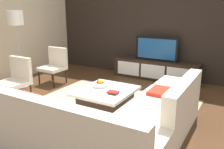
{
  "coord_description": "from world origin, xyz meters",
  "views": [
    {
      "loc": [
        2.03,
        -3.37,
        1.8
      ],
      "look_at": [
        -0.22,
        0.53,
        0.54
      ],
      "focal_mm": 38.3,
      "sensor_mm": 36.0,
      "label": 1
    }
  ],
  "objects_px": {
    "coffee_table": "(106,99)",
    "sectional_couch": "(107,124)",
    "accent_chair_near": "(17,77)",
    "ottoman": "(176,91)",
    "floor_lamp": "(16,23)",
    "television": "(156,49)",
    "fruit_bowl": "(100,84)",
    "accent_chair_far": "(55,63)",
    "media_console": "(155,70)",
    "book_stack": "(113,92)"
  },
  "relations": [
    {
      "from": "coffee_table",
      "to": "ottoman",
      "type": "distance_m",
      "value": 1.45
    },
    {
      "from": "accent_chair_near",
      "to": "floor_lamp",
      "type": "distance_m",
      "value": 1.33
    },
    {
      "from": "floor_lamp",
      "to": "coffee_table",
      "type": "bearing_deg",
      "value": -2.62
    },
    {
      "from": "coffee_table",
      "to": "accent_chair_near",
      "type": "distance_m",
      "value": 1.86
    },
    {
      "from": "sectional_couch",
      "to": "fruit_bowl",
      "type": "bearing_deg",
      "value": 126.58
    },
    {
      "from": "accent_chair_far",
      "to": "book_stack",
      "type": "xyz_separation_m",
      "value": [
        2.17,
        -0.89,
        -0.08
      ]
    },
    {
      "from": "coffee_table",
      "to": "accent_chair_far",
      "type": "distance_m",
      "value": 2.12
    },
    {
      "from": "coffee_table",
      "to": "accent_chair_near",
      "type": "height_order",
      "value": "accent_chair_near"
    },
    {
      "from": "fruit_bowl",
      "to": "book_stack",
      "type": "xyz_separation_m",
      "value": [
        0.4,
        -0.22,
        -0.03
      ]
    },
    {
      "from": "coffee_table",
      "to": "fruit_bowl",
      "type": "xyz_separation_m",
      "value": [
        -0.18,
        0.1,
        0.23
      ]
    },
    {
      "from": "sectional_couch",
      "to": "accent_chair_far",
      "type": "xyz_separation_m",
      "value": [
        -2.57,
        1.75,
        0.2
      ]
    },
    {
      "from": "fruit_bowl",
      "to": "book_stack",
      "type": "distance_m",
      "value": 0.46
    },
    {
      "from": "floor_lamp",
      "to": "sectional_couch",
      "type": "bearing_deg",
      "value": -19.87
    },
    {
      "from": "coffee_table",
      "to": "sectional_couch",
      "type": "bearing_deg",
      "value": -57.67
    },
    {
      "from": "accent_chair_near",
      "to": "book_stack",
      "type": "bearing_deg",
      "value": 12.42
    },
    {
      "from": "floor_lamp",
      "to": "fruit_bowl",
      "type": "xyz_separation_m",
      "value": [
        2.2,
        -0.01,
        -1.06
      ]
    },
    {
      "from": "coffee_table",
      "to": "ottoman",
      "type": "relative_size",
      "value": 1.49
    },
    {
      "from": "sectional_couch",
      "to": "accent_chair_near",
      "type": "bearing_deg",
      "value": 168.66
    },
    {
      "from": "accent_chair_near",
      "to": "media_console",
      "type": "bearing_deg",
      "value": 57.94
    },
    {
      "from": "media_console",
      "to": "ottoman",
      "type": "xyz_separation_m",
      "value": [
        0.89,
        -1.24,
        -0.05
      ]
    },
    {
      "from": "television",
      "to": "book_stack",
      "type": "xyz_separation_m",
      "value": [
        0.12,
        -2.42,
        -0.4
      ]
    },
    {
      "from": "coffee_table",
      "to": "accent_chair_near",
      "type": "xyz_separation_m",
      "value": [
        -1.77,
        -0.5,
        0.29
      ]
    },
    {
      "from": "floor_lamp",
      "to": "accent_chair_far",
      "type": "height_order",
      "value": "floor_lamp"
    },
    {
      "from": "television",
      "to": "fruit_bowl",
      "type": "distance_m",
      "value": 2.24
    },
    {
      "from": "coffee_table",
      "to": "fruit_bowl",
      "type": "relative_size",
      "value": 3.72
    },
    {
      "from": "media_console",
      "to": "fruit_bowl",
      "type": "bearing_deg",
      "value": -97.31
    },
    {
      "from": "ottoman",
      "to": "fruit_bowl",
      "type": "bearing_deg",
      "value": -140.78
    },
    {
      "from": "ottoman",
      "to": "book_stack",
      "type": "relative_size",
      "value": 3.78
    },
    {
      "from": "media_console",
      "to": "floor_lamp",
      "type": "xyz_separation_m",
      "value": [
        -2.49,
        -2.19,
        1.24
      ]
    },
    {
      "from": "media_console",
      "to": "accent_chair_near",
      "type": "bearing_deg",
      "value": -123.73
    },
    {
      "from": "sectional_couch",
      "to": "television",
      "type": "bearing_deg",
      "value": 99.0
    },
    {
      "from": "television",
      "to": "accent_chair_far",
      "type": "xyz_separation_m",
      "value": [
        -2.05,
        -1.52,
        -0.31
      ]
    },
    {
      "from": "fruit_bowl",
      "to": "book_stack",
      "type": "height_order",
      "value": "fruit_bowl"
    },
    {
      "from": "floor_lamp",
      "to": "accent_chair_near",
      "type": "bearing_deg",
      "value": -44.44
    },
    {
      "from": "coffee_table",
      "to": "accent_chair_far",
      "type": "xyz_separation_m",
      "value": [
        -1.95,
        0.77,
        0.29
      ]
    },
    {
      "from": "media_console",
      "to": "coffee_table",
      "type": "bearing_deg",
      "value": -92.49
    },
    {
      "from": "book_stack",
      "to": "ottoman",
      "type": "bearing_deg",
      "value": 56.83
    },
    {
      "from": "media_console",
      "to": "accent_chair_far",
      "type": "distance_m",
      "value": 2.56
    },
    {
      "from": "media_console",
      "to": "ottoman",
      "type": "relative_size",
      "value": 3.17
    },
    {
      "from": "accent_chair_near",
      "to": "accent_chair_far",
      "type": "relative_size",
      "value": 1.0
    },
    {
      "from": "coffee_table",
      "to": "floor_lamp",
      "type": "height_order",
      "value": "floor_lamp"
    },
    {
      "from": "television",
      "to": "coffee_table",
      "type": "height_order",
      "value": "television"
    },
    {
      "from": "coffee_table",
      "to": "ottoman",
      "type": "xyz_separation_m",
      "value": [
        0.99,
        1.06,
        -0.0
      ]
    },
    {
      "from": "fruit_bowl",
      "to": "accent_chair_far",
      "type": "height_order",
      "value": "accent_chair_far"
    },
    {
      "from": "sectional_couch",
      "to": "ottoman",
      "type": "xyz_separation_m",
      "value": [
        0.37,
        2.03,
        -0.09
      ]
    },
    {
      "from": "sectional_couch",
      "to": "book_stack",
      "type": "xyz_separation_m",
      "value": [
        -0.4,
        0.85,
        0.12
      ]
    },
    {
      "from": "television",
      "to": "accent_chair_near",
      "type": "height_order",
      "value": "television"
    },
    {
      "from": "coffee_table",
      "to": "book_stack",
      "type": "xyz_separation_m",
      "value": [
        0.22,
        -0.12,
        0.2
      ]
    },
    {
      "from": "sectional_couch",
      "to": "accent_chair_far",
      "type": "bearing_deg",
      "value": 145.72
    },
    {
      "from": "accent_chair_near",
      "to": "ottoman",
      "type": "distance_m",
      "value": 3.18
    }
  ]
}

